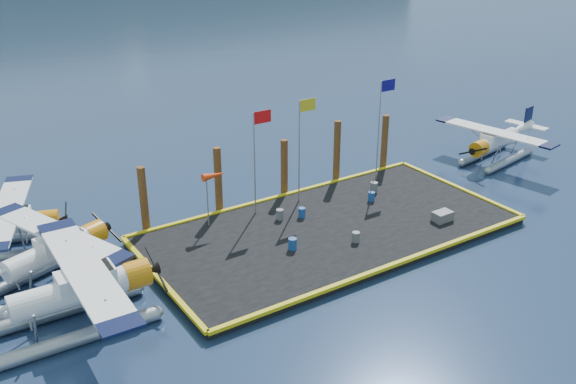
# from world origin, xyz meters

# --- Properties ---
(ground) EXTENTS (4000.00, 4000.00, 0.00)m
(ground) POSITION_xyz_m (0.00, 0.00, 0.00)
(ground) COLOR #162443
(ground) RESTS_ON ground
(dock) EXTENTS (20.00, 10.00, 0.40)m
(dock) POSITION_xyz_m (0.00, 0.00, 0.20)
(dock) COLOR black
(dock) RESTS_ON ground
(dock_bumpers) EXTENTS (20.25, 10.25, 0.18)m
(dock_bumpers) POSITION_xyz_m (0.00, 0.00, 0.49)
(dock_bumpers) COLOR #C5B20B
(dock_bumpers) RESTS_ON dock
(seaplane_a) EXTENTS (9.32, 10.26, 3.66)m
(seaplane_a) POSITION_xyz_m (-14.04, -1.14, 1.59)
(seaplane_a) COLOR #8E949B
(seaplane_a) RESTS_ON ground
(seaplane_b) EXTENTS (8.62, 9.15, 3.30)m
(seaplane_b) POSITION_xyz_m (-13.91, 3.22, 1.44)
(seaplane_b) COLOR #8E949B
(seaplane_b) RESTS_ON ground
(seaplane_c) EXTENTS (8.52, 9.06, 3.26)m
(seaplane_c) POSITION_xyz_m (-15.35, 7.55, 1.42)
(seaplane_c) COLOR #8E949B
(seaplane_c) RESTS_ON ground
(seaplane_d) EXTENTS (8.11, 8.86, 3.13)m
(seaplane_d) POSITION_xyz_m (16.36, 2.57, 1.37)
(seaplane_d) COLOR #8E949B
(seaplane_d) RESTS_ON ground
(drum_0) EXTENTS (0.40, 0.40, 0.57)m
(drum_0) POSITION_xyz_m (-0.58, 1.90, 0.68)
(drum_0) COLOR navy
(drum_0) RESTS_ON dock
(drum_1) EXTENTS (0.40, 0.40, 0.56)m
(drum_1) POSITION_xyz_m (0.11, -2.11, 0.68)
(drum_1) COLOR #57575C
(drum_1) RESTS_ON dock
(drum_2) EXTENTS (0.39, 0.39, 0.56)m
(drum_2) POSITION_xyz_m (4.17, 1.47, 0.68)
(drum_2) COLOR navy
(drum_2) RESTS_ON dock
(drum_3) EXTENTS (0.44, 0.44, 0.62)m
(drum_3) POSITION_xyz_m (-3.11, -0.96, 0.71)
(drum_3) COLOR navy
(drum_3) RESTS_ON dock
(drum_4) EXTENTS (0.46, 0.46, 0.65)m
(drum_4) POSITION_xyz_m (5.13, 2.37, 0.72)
(drum_4) COLOR #57575C
(drum_4) RESTS_ON dock
(drum_5) EXTENTS (0.42, 0.42, 0.59)m
(drum_5) POSITION_xyz_m (-1.77, 2.35, 0.69)
(drum_5) COLOR #57575C
(drum_5) RESTS_ON dock
(crate) EXTENTS (1.09, 0.72, 0.54)m
(crate) POSITION_xyz_m (5.76, -2.79, 0.67)
(crate) COLOR #57575C
(crate) RESTS_ON dock
(flagpole_red) EXTENTS (1.14, 0.08, 6.00)m
(flagpole_red) POSITION_xyz_m (-2.29, 3.80, 4.40)
(flagpole_red) COLOR #92929A
(flagpole_red) RESTS_ON dock
(flagpole_yellow) EXTENTS (1.14, 0.08, 6.20)m
(flagpole_yellow) POSITION_xyz_m (0.70, 3.80, 4.51)
(flagpole_yellow) COLOR #92929A
(flagpole_yellow) RESTS_ON dock
(flagpole_blue) EXTENTS (1.14, 0.08, 6.50)m
(flagpole_blue) POSITION_xyz_m (6.70, 3.80, 4.69)
(flagpole_blue) COLOR #92929A
(flagpole_blue) RESTS_ON dock
(windsock) EXTENTS (1.40, 0.44, 3.12)m
(windsock) POSITION_xyz_m (-5.03, 3.80, 3.23)
(windsock) COLOR #92929A
(windsock) RESTS_ON dock
(piling_0) EXTENTS (0.44, 0.44, 4.00)m
(piling_0) POSITION_xyz_m (-8.50, 5.40, 2.00)
(piling_0) COLOR #472514
(piling_0) RESTS_ON ground
(piling_1) EXTENTS (0.44, 0.44, 4.20)m
(piling_1) POSITION_xyz_m (-4.00, 5.40, 2.10)
(piling_1) COLOR #472514
(piling_1) RESTS_ON ground
(piling_2) EXTENTS (0.44, 0.44, 3.80)m
(piling_2) POSITION_xyz_m (0.50, 5.40, 1.90)
(piling_2) COLOR #472514
(piling_2) RESTS_ON ground
(piling_3) EXTENTS (0.44, 0.44, 4.30)m
(piling_3) POSITION_xyz_m (4.50, 5.40, 2.15)
(piling_3) COLOR #472514
(piling_3) RESTS_ON ground
(piling_4) EXTENTS (0.44, 0.44, 4.00)m
(piling_4) POSITION_xyz_m (8.50, 5.40, 2.00)
(piling_4) COLOR #472514
(piling_4) RESTS_ON ground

